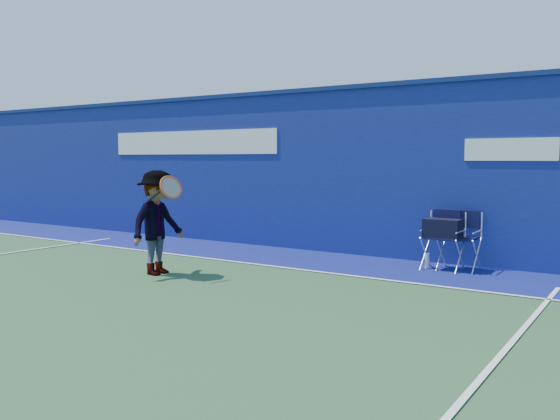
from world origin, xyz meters
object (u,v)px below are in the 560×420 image
Objects in this scene: directors_chair_right at (459,252)px; water_bottle at (427,261)px; tennis_player at (158,222)px; directors_chair_left at (443,245)px.

directors_chair_right is 3.69× the size of water_bottle.
directors_chair_left is at bearing 37.86° from tennis_player.
water_bottle is 0.16× the size of tennis_player.
tennis_player reaches higher than directors_chair_left.
tennis_player is (-3.28, -2.67, 0.67)m from water_bottle.
directors_chair_right reaches higher than water_bottle.
water_bottle is (-0.23, -0.06, -0.28)m from directors_chair_left.
tennis_player is (-3.73, -2.86, 0.50)m from directors_chair_right.
directors_chair_right is at bearing 30.55° from directors_chair_left.
directors_chair_left is 0.28m from directors_chair_right.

